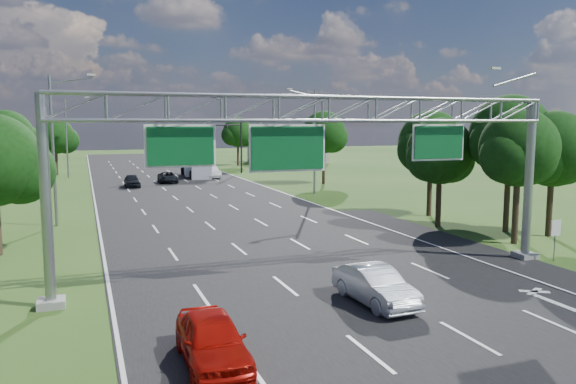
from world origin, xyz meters
name	(u,v)px	position (x,y,z in m)	size (l,w,h in m)	color
ground	(224,216)	(0.00, 30.00, 0.00)	(220.00, 220.00, 0.00)	#244715
road	(224,216)	(0.00, 30.00, 0.00)	(18.00, 180.00, 0.02)	black
road_flare	(478,252)	(10.20, 14.00, 0.00)	(3.00, 30.00, 0.02)	black
sign_gantry	(327,123)	(0.33, 12.00, 6.89)	(23.50, 1.00, 9.56)	gray
regulatory_sign	(556,232)	(12.40, 10.98, 1.51)	(0.60, 0.08, 2.10)	gray
traffic_signal	(216,136)	(7.48, 65.00, 5.17)	(12.21, 0.24, 7.00)	black
streetlight_l_near	(56,143)	(-11.30, 30.00, 5.58)	(2.97, 0.22, 10.16)	gray
streetlight_l_far	(68,134)	(-11.30, 65.00, 5.58)	(2.97, 0.22, 10.16)	gray
streetlight_r_mid	(313,137)	(11.30, 40.00, 5.58)	(2.97, 0.22, 10.16)	gray
tree_cluster_right	(487,148)	(14.80, 19.19, 5.31)	(9.91, 14.60, 8.68)	#2D2116
tree_verge_lb	(7,140)	(-15.92, 45.04, 5.41)	(5.76, 4.80, 8.06)	#2D2116
tree_verge_lc	(56,138)	(-12.92, 70.04, 4.98)	(5.76, 4.80, 7.62)	#2D2116
tree_verge_rd	(324,134)	(16.08, 48.04, 5.63)	(5.76, 4.80, 8.28)	#2D2116
tree_verge_re	(238,134)	(14.08, 78.04, 5.20)	(5.76, 4.80, 7.84)	#2D2116
building_right	(287,151)	(24.00, 82.00, 2.00)	(12.00, 9.00, 4.00)	#A79E8C
red_coupe	(212,340)	(-6.38, 4.90, 0.74)	(1.75, 4.34, 1.48)	#BA1008
silver_sedan	(375,285)	(0.67, 8.16, 0.71)	(1.51, 4.34, 1.43)	silver
car_queue_b	(168,177)	(-0.51, 55.34, 0.62)	(2.05, 4.45, 1.24)	black
car_queue_c	(132,181)	(-4.77, 52.25, 0.69)	(1.63, 4.04, 1.38)	black
car_queue_d	(211,172)	(5.37, 59.19, 0.74)	(1.58, 4.52, 1.49)	#BBBBBB
box_truck	(196,164)	(3.98, 61.78, 1.61)	(3.32, 9.12, 3.36)	white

